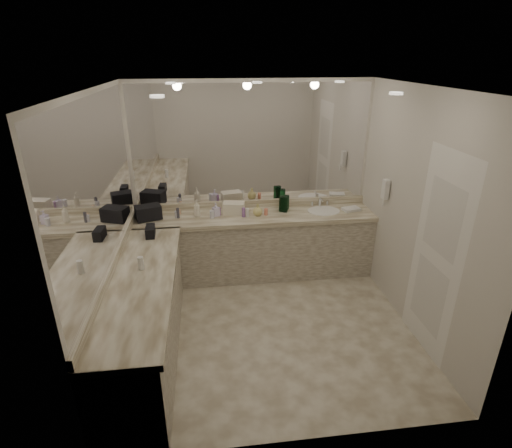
{
  "coord_description": "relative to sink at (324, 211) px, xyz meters",
  "views": [
    {
      "loc": [
        -0.6,
        -3.72,
        2.88
      ],
      "look_at": [
        -0.08,
        0.4,
        1.1
      ],
      "focal_mm": 28.0,
      "sensor_mm": 36.0,
      "label": 1
    }
  ],
  "objects": [
    {
      "name": "floor",
      "position": [
        -0.95,
        -1.2,
        -0.9
      ],
      "size": [
        3.2,
        3.2,
        0.0
      ],
      "primitive_type": "plane",
      "color": "beige",
      "rests_on": "ground"
    },
    {
      "name": "ceiling",
      "position": [
        -0.95,
        -1.2,
        1.71
      ],
      "size": [
        3.2,
        3.2,
        0.0
      ],
      "primitive_type": "plane",
      "color": "white",
      "rests_on": "floor"
    },
    {
      "name": "wall_back",
      "position": [
        -0.95,
        0.3,
        0.41
      ],
      "size": [
        3.2,
        0.02,
        2.6
      ],
      "primitive_type": "cube",
      "color": "beige",
      "rests_on": "floor"
    },
    {
      "name": "wall_left",
      "position": [
        -2.55,
        -1.2,
        0.41
      ],
      "size": [
        0.02,
        3.0,
        2.6
      ],
      "primitive_type": "cube",
      "color": "beige",
      "rests_on": "floor"
    },
    {
      "name": "wall_right",
      "position": [
        0.65,
        -1.2,
        0.41
      ],
      "size": [
        0.02,
        3.0,
        2.6
      ],
      "primitive_type": "cube",
      "color": "beige",
      "rests_on": "floor"
    },
    {
      "name": "vanity_back_base",
      "position": [
        -0.95,
        0.0,
        -0.48
      ],
      "size": [
        3.2,
        0.6,
        0.84
      ],
      "primitive_type": "cube",
      "color": "beige",
      "rests_on": "floor"
    },
    {
      "name": "vanity_back_top",
      "position": [
        -0.95,
        -0.01,
        -0.03
      ],
      "size": [
        3.2,
        0.64,
        0.06
      ],
      "primitive_type": "cube",
      "color": "beige",
      "rests_on": "vanity_back_base"
    },
    {
      "name": "vanity_left_base",
      "position": [
        -2.25,
        -1.5,
        -0.48
      ],
      "size": [
        0.6,
        2.4,
        0.84
      ],
      "primitive_type": "cube",
      "color": "beige",
      "rests_on": "floor"
    },
    {
      "name": "vanity_left_top",
      "position": [
        -2.24,
        -1.5,
        -0.03
      ],
      "size": [
        0.64,
        2.42,
        0.06
      ],
      "primitive_type": "cube",
      "color": "beige",
      "rests_on": "vanity_left_base"
    },
    {
      "name": "backsplash_back",
      "position": [
        -0.95,
        0.28,
        0.05
      ],
      "size": [
        3.2,
        0.04,
        0.1
      ],
      "primitive_type": "cube",
      "color": "beige",
      "rests_on": "vanity_back_top"
    },
    {
      "name": "backsplash_left",
      "position": [
        -2.53,
        -1.2,
        0.05
      ],
      "size": [
        0.04,
        3.0,
        0.1
      ],
      "primitive_type": "cube",
      "color": "beige",
      "rests_on": "vanity_left_top"
    },
    {
      "name": "mirror_back",
      "position": [
        -0.95,
        0.29,
        0.88
      ],
      "size": [
        3.12,
        0.01,
        1.55
      ],
      "primitive_type": "cube",
      "color": "white",
      "rests_on": "wall_back"
    },
    {
      "name": "mirror_left",
      "position": [
        -2.54,
        -1.2,
        0.88
      ],
      "size": [
        0.01,
        2.92,
        1.55
      ],
      "primitive_type": "cube",
      "color": "white",
      "rests_on": "wall_left"
    },
    {
      "name": "sink",
      "position": [
        0.0,
        0.0,
        0.0
      ],
      "size": [
        0.44,
        0.44,
        0.03
      ],
      "primitive_type": "cylinder",
      "color": "white",
      "rests_on": "vanity_back_top"
    },
    {
      "name": "faucet",
      "position": [
        0.0,
        0.21,
        0.07
      ],
      "size": [
        0.24,
        0.16,
        0.14
      ],
      "primitive_type": "cube",
      "color": "silver",
      "rests_on": "vanity_back_top"
    },
    {
      "name": "wall_phone",
      "position": [
        0.61,
        -0.5,
        0.46
      ],
      "size": [
        0.06,
        0.1,
        0.24
      ],
      "primitive_type": "cube",
      "color": "white",
      "rests_on": "wall_right"
    },
    {
      "name": "door",
      "position": [
        0.64,
        -1.7,
        0.16
      ],
      "size": [
        0.02,
        0.82,
        2.1
      ],
      "primitive_type": "cube",
      "color": "white",
      "rests_on": "wall_right"
    },
    {
      "name": "black_toiletry_bag",
      "position": [
        -2.33,
        -0.01,
        0.1
      ],
      "size": [
        0.36,
        0.29,
        0.18
      ],
      "primitive_type": "cube",
      "rotation": [
        0.0,
        0.0,
        0.33
      ],
      "color": "black",
      "rests_on": "vanity_back_top"
    },
    {
      "name": "black_bag_spill",
      "position": [
        -2.25,
        -0.52,
        0.07
      ],
      "size": [
        0.11,
        0.23,
        0.12
      ],
      "primitive_type": "cube",
      "rotation": [
        0.0,
        0.0,
        0.05
      ],
      "color": "black",
      "rests_on": "vanity_left_top"
    },
    {
      "name": "cream_cosmetic_case",
      "position": [
        -1.22,
        0.06,
        0.09
      ],
      "size": [
        0.31,
        0.22,
        0.16
      ],
      "primitive_type": "cube",
      "rotation": [
        0.0,
        0.0,
        -0.19
      ],
      "color": "#EDE4CB",
      "rests_on": "vanity_back_top"
    },
    {
      "name": "hand_towel",
      "position": [
        0.38,
        -0.03,
        0.02
      ],
      "size": [
        0.25,
        0.2,
        0.04
      ],
      "primitive_type": "cube",
      "rotation": [
        0.0,
        0.0,
        0.22
      ],
      "color": "white",
      "rests_on": "vanity_back_top"
    },
    {
      "name": "lotion_left",
      "position": [
        -2.25,
        -1.33,
        0.07
      ],
      "size": [
        0.06,
        0.06,
        0.14
      ],
      "primitive_type": "cylinder",
      "color": "white",
      "rests_on": "vanity_left_top"
    },
    {
      "name": "soap_bottle_a",
      "position": [
        -1.71,
        0.03,
        0.12
      ],
      "size": [
        0.1,
        0.1,
        0.22
      ],
      "primitive_type": "imported",
      "rotation": [
        0.0,
        0.0,
        -0.22
      ],
      "color": "white",
      "rests_on": "vanity_back_top"
    },
    {
      "name": "soap_bottle_b",
      "position": [
        -1.46,
        0.01,
        0.09
      ],
      "size": [
        0.11,
        0.11,
        0.18
      ],
      "primitive_type": "imported",
      "rotation": [
        0.0,
        0.0,
        0.42
      ],
      "color": "silver",
      "rests_on": "vanity_back_top"
    },
    {
      "name": "soap_bottle_c",
      "position": [
        -0.92,
        -0.04,
        0.09
      ],
      "size": [
        0.17,
        0.17,
        0.16
      ],
      "primitive_type": "imported",
      "rotation": [
        0.0,
        0.0,
        0.43
      ],
      "color": "#D5C97B",
      "rests_on": "vanity_back_top"
    },
    {
      "name": "green_bottle_0",
      "position": [
        -0.55,
        0.09,
        0.1
      ],
      "size": [
        0.07,
        0.07,
        0.2
      ],
      "primitive_type": "cylinder",
      "color": "#155429",
      "rests_on": "vanity_back_top"
    },
    {
      "name": "green_bottle_1",
      "position": [
        -0.57,
        0.07,
        0.11
      ],
      "size": [
        0.07,
        0.07,
        0.22
      ],
      "primitive_type": "cylinder",
      "color": "#155429",
      "rests_on": "vanity_back_top"
    },
    {
      "name": "green_bottle_2",
      "position": [
        -0.53,
        0.04,
        0.11
      ],
      "size": [
        0.07,
        0.07,
        0.21
      ],
      "primitive_type": "cylinder",
      "color": "#155429",
      "rests_on": "vanity_back_top"
    },
    {
      "name": "green_bottle_3",
      "position": [
        -0.49,
        0.15,
        0.1
      ],
      "size": [
        0.07,
        0.07,
        0.2
      ],
      "primitive_type": "cylinder",
      "color": "#155429",
      "rests_on": "vanity_back_top"
    },
    {
      "name": "amenity_bottle_0",
      "position": [
        -1.42,
        0.03,
        0.06
      ],
      "size": [
        0.04,
        0.04,
        0.11
      ],
      "primitive_type": "cylinder",
      "color": "#9966B2",
      "rests_on": "vanity_back_top"
    },
    {
      "name": "amenity_bottle_1",
      "position": [
        -1.05,
        -0.07,
        0.06
      ],
      "size": [
        0.05,
        0.05,
        0.12
      ],
      "primitive_type": "cylinder",
      "color": "white",
      "rests_on": "vanity_back_top"
    },
    {
      "name": "amenity_bottle_2",
      "position": [
        -1.52,
        -0.06,
        0.06
      ],
      "size": [
        0.06,
        0.06,
        0.1
      ],
      "primitive_type": "cylinder",
      "color": "silver",
      "rests_on": "vanity_back_top"
    },
    {
      "name": "amenity_bottle_3",
      "position": [
        -1.1,
        -0.07,
        0.07
      ],
      "size": [
        0.04,
        0.04,
        0.12
      ],
      "primitive_type": "cylinder",
      "color": "#9966B2",
      "rests_on": "vanity_back_top"
    },
    {
      "name": "amenity_bottle_4",
      "position": [
        -0.8,
        -0.04,
        0.05
      ],
      "size": [
        0.05,
        0.05,
        0.09
      ],
      "primitive_type": "cylinder",
      "color": "#E57F66",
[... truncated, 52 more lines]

